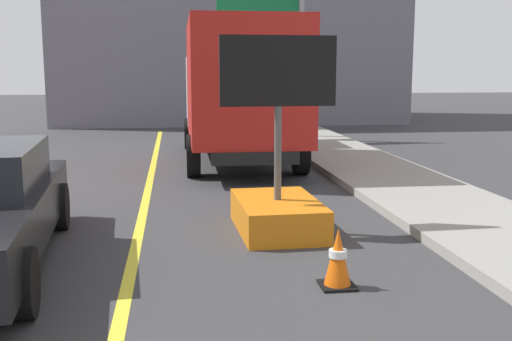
# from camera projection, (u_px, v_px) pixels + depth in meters

# --- Properties ---
(arrow_board_trailer) EXTENTS (1.60, 1.84, 2.70)m
(arrow_board_trailer) POSITION_uv_depth(u_px,v_px,m) (278.00, 197.00, 8.50)
(arrow_board_trailer) COLOR orange
(arrow_board_trailer) RESTS_ON ground
(box_truck) EXTENTS (2.63, 7.38, 3.30)m
(box_truck) POSITION_uv_depth(u_px,v_px,m) (238.00, 89.00, 14.71)
(box_truck) COLOR black
(box_truck) RESTS_ON ground
(highway_guide_sign) EXTENTS (2.78, 0.37, 5.00)m
(highway_guide_sign) POSITION_uv_depth(u_px,v_px,m) (277.00, 32.00, 19.02)
(highway_guide_sign) COLOR gray
(highway_guide_sign) RESTS_ON ground
(far_building_block) EXTENTS (14.55, 8.02, 10.53)m
(far_building_block) POSITION_uv_depth(u_px,v_px,m) (226.00, 2.00, 27.37)
(far_building_block) COLOR slate
(far_building_block) RESTS_ON ground
(traffic_cone_mid_lane) EXTENTS (0.36, 0.36, 0.63)m
(traffic_cone_mid_lane) POSITION_uv_depth(u_px,v_px,m) (338.00, 258.00, 6.31)
(traffic_cone_mid_lane) COLOR black
(traffic_cone_mid_lane) RESTS_ON ground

